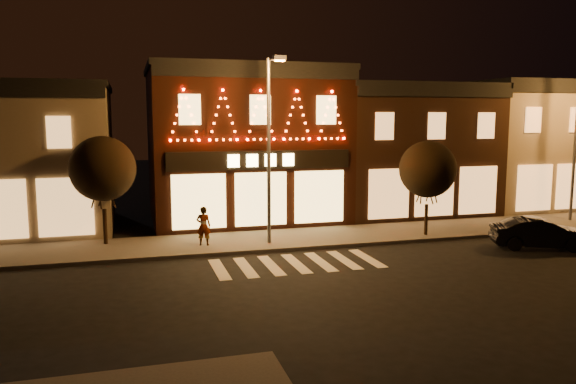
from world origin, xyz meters
name	(u,v)px	position (x,y,z in m)	size (l,w,h in m)	color
ground	(332,295)	(0.00, 0.00, 0.00)	(120.00, 120.00, 0.00)	black
sidewalk_far	(312,238)	(2.00, 8.00, 0.07)	(44.00, 4.00, 0.15)	#47423D
building_pulp	(244,144)	(0.00, 13.98, 4.16)	(10.20, 8.34, 8.30)	black
building_right_a	(400,149)	(9.50, 13.99, 3.76)	(9.20, 8.28, 7.50)	#351D12
building_right_b	(527,144)	(18.50, 13.99, 3.91)	(9.20, 8.28, 7.80)	#7E7259
streetlamp_mid	(270,136)	(-0.27, 6.96, 4.84)	(0.51, 1.83, 7.99)	#59595E
tree_left	(103,169)	(-7.22, 8.99, 3.45)	(2.82, 2.82, 4.71)	black
tree_right	(428,169)	(7.25, 6.83, 3.24)	(2.64, 2.64, 4.42)	black
dark_sedan	(540,233)	(10.89, 3.52, 0.66)	(1.40, 4.03, 1.33)	black
pedestrian	(204,226)	(-3.12, 7.51, 1.00)	(0.62, 0.41, 1.70)	gray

